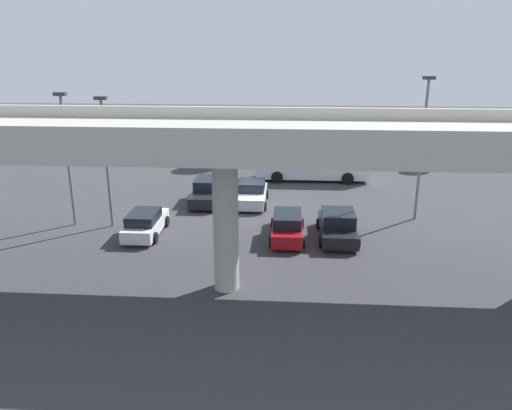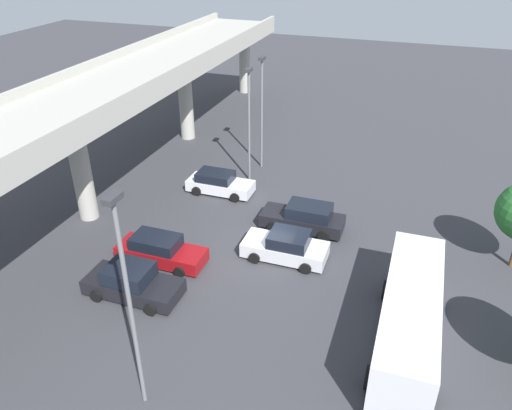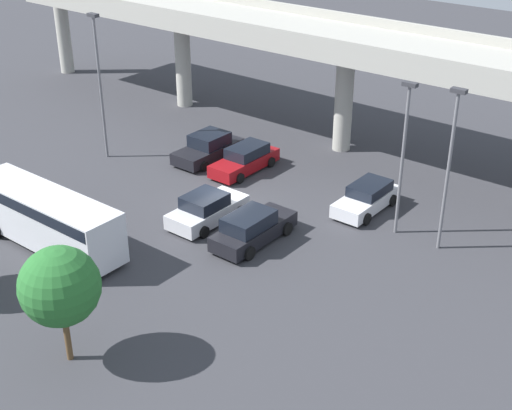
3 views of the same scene
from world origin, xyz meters
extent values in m
plane|color=#38383D|center=(0.00, 0.00, 0.00)|extent=(117.65, 117.65, 0.00)
cube|color=#ADAAA0|center=(0.00, 11.49, 6.84)|extent=(54.90, 6.30, 0.90)
cube|color=#ADAAA0|center=(0.00, 8.49, 7.56)|extent=(54.90, 0.30, 0.55)
cube|color=#ADAAA0|center=(0.00, 14.48, 7.56)|extent=(54.90, 0.30, 0.55)
cylinder|color=#ADAAA0|center=(0.00, 11.49, 3.19)|extent=(1.13, 1.13, 6.39)
cylinder|color=#ADAAA0|center=(13.73, 11.49, 3.19)|extent=(1.13, 1.13, 6.39)
cylinder|color=#ADAAA0|center=(27.45, 11.49, 3.19)|extent=(1.13, 1.13, 6.39)
cube|color=black|center=(-5.55, 4.97, 0.53)|extent=(1.96, 4.70, 0.72)
cube|color=black|center=(-5.55, 5.13, 1.27)|extent=(1.80, 2.16, 0.75)
cylinder|color=black|center=(-4.55, 3.51, 0.31)|extent=(0.22, 0.61, 0.61)
cylinder|color=black|center=(-6.55, 3.51, 0.31)|extent=(0.22, 0.61, 0.61)
cylinder|color=black|center=(-4.55, 6.42, 0.31)|extent=(0.22, 0.61, 0.61)
cylinder|color=black|center=(-6.55, 6.42, 0.31)|extent=(0.22, 0.61, 0.61)
cube|color=maroon|center=(-2.69, 5.01, 0.53)|extent=(1.70, 4.76, 0.73)
cube|color=black|center=(-2.69, 5.27, 1.22)|extent=(1.57, 2.48, 0.63)
cylinder|color=black|center=(-1.82, 3.53, 0.30)|extent=(0.22, 0.60, 0.60)
cylinder|color=black|center=(-3.56, 3.53, 0.30)|extent=(0.22, 0.60, 0.60)
cylinder|color=black|center=(-1.82, 6.48, 0.30)|extent=(0.22, 0.60, 0.60)
cylinder|color=black|center=(-3.56, 6.48, 0.30)|extent=(0.22, 0.60, 0.60)
cube|color=silver|center=(-0.17, -1.05, 0.55)|extent=(1.92, 4.50, 0.76)
cube|color=black|center=(-0.17, -1.26, 1.25)|extent=(1.77, 2.07, 0.65)
cylinder|color=black|center=(-1.15, 0.34, 0.31)|extent=(0.22, 0.61, 0.61)
cylinder|color=black|center=(0.81, 0.34, 0.31)|extent=(0.22, 0.61, 0.61)
cylinder|color=black|center=(-1.15, -2.45, 0.31)|extent=(0.22, 0.61, 0.61)
cylinder|color=black|center=(0.81, -2.45, 0.31)|extent=(0.22, 0.61, 0.61)
cube|color=black|center=(2.98, -1.18, 0.56)|extent=(1.80, 4.82, 0.75)
cube|color=black|center=(2.98, -1.57, 1.29)|extent=(1.65, 2.52, 0.71)
cylinder|color=black|center=(2.06, 0.31, 0.34)|extent=(0.22, 0.68, 0.68)
cylinder|color=black|center=(3.90, 0.31, 0.34)|extent=(0.22, 0.68, 0.68)
cylinder|color=black|center=(2.06, -2.68, 0.34)|extent=(0.22, 0.68, 0.68)
cylinder|color=black|center=(3.90, -2.68, 0.34)|extent=(0.22, 0.68, 0.68)
cube|color=silver|center=(5.56, 5.10, 0.53)|extent=(1.72, 4.38, 0.71)
cube|color=black|center=(5.56, 5.44, 1.17)|extent=(1.58, 2.35, 0.57)
cylinder|color=black|center=(6.44, 3.74, 0.32)|extent=(0.22, 0.63, 0.63)
cylinder|color=black|center=(4.68, 3.74, 0.32)|extent=(0.22, 0.63, 0.63)
cylinder|color=black|center=(6.44, 6.45, 0.32)|extent=(0.22, 0.63, 0.63)
cylinder|color=black|center=(4.68, 6.45, 0.32)|extent=(0.22, 0.63, 0.63)
cube|color=silver|center=(-4.56, -7.69, 1.52)|extent=(8.99, 2.25, 2.53)
cube|color=black|center=(-4.56, -7.69, 2.43)|extent=(8.81, 2.29, 0.56)
cylinder|color=black|center=(-1.77, -6.55, 0.47)|extent=(0.94, 0.29, 0.94)
cylinder|color=black|center=(-1.77, -8.84, 0.47)|extent=(0.94, 0.29, 0.94)
cylinder|color=black|center=(-7.35, -6.55, 0.47)|extent=(0.94, 0.29, 0.94)
cylinder|color=black|center=(-7.35, -8.84, 0.47)|extent=(0.94, 0.29, 0.94)
cylinder|color=slate|center=(10.38, 3.85, 3.91)|extent=(0.16, 0.16, 7.81)
cube|color=#333338|center=(10.38, 3.85, 7.91)|extent=(0.70, 0.35, 0.20)
cylinder|color=slate|center=(-10.77, 1.36, 4.32)|extent=(0.16, 0.16, 8.64)
cube|color=#333338|center=(-10.77, 1.36, 8.74)|extent=(0.70, 0.35, 0.20)
cylinder|color=slate|center=(8.00, 3.94, 3.81)|extent=(0.16, 0.16, 7.61)
cube|color=#333338|center=(8.00, 3.94, 7.71)|extent=(0.70, 0.35, 0.20)
camera|label=1|loc=(-2.74, 31.91, 10.70)|focal=35.00mm
camera|label=2|loc=(-21.48, -6.85, 15.81)|focal=35.00mm
camera|label=3|loc=(21.98, -24.95, 17.58)|focal=50.00mm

